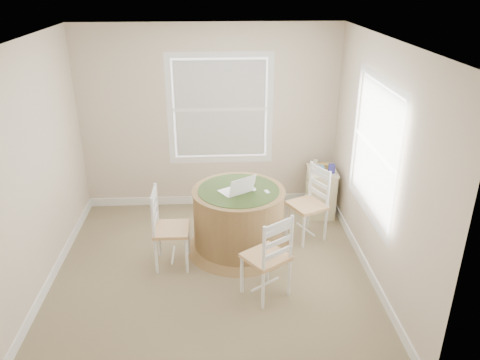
{
  "coord_description": "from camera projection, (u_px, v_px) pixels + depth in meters",
  "views": [
    {
      "loc": [
        0.07,
        -4.5,
        3.18
      ],
      "look_at": [
        0.35,
        0.45,
        0.97
      ],
      "focal_mm": 35.0,
      "sensor_mm": 36.0,
      "label": 1
    }
  ],
  "objects": [
    {
      "name": "chair_left",
      "position": [
        171.0,
        229.0,
        5.38
      ],
      "size": [
        0.4,
        0.42,
        0.95
      ],
      "primitive_type": null,
      "rotation": [
        0.0,
        0.0,
        1.57
      ],
      "color": "white",
      "rests_on": "ground"
    },
    {
      "name": "room",
      "position": [
        225.0,
        163.0,
        5.03
      ],
      "size": [
        3.64,
        3.64,
        2.64
      ],
      "color": "#847654",
      "rests_on": "ground"
    },
    {
      "name": "corner_chest",
      "position": [
        321.0,
        192.0,
        6.6
      ],
      "size": [
        0.4,
        0.53,
        0.67
      ],
      "rotation": [
        0.0,
        0.0,
        -0.04
      ],
      "color": "beige",
      "rests_on": "ground"
    },
    {
      "name": "laptop",
      "position": [
        237.0,
        190.0,
        5.5
      ],
      "size": [
        0.46,
        0.45,
        0.24
      ],
      "rotation": [
        0.0,
        0.0,
        3.7
      ],
      "color": "white",
      "rests_on": "round_table"
    },
    {
      "name": "tissue_box",
      "position": [
        320.0,
        169.0,
        6.35
      ],
      "size": [
        0.12,
        0.12,
        0.1
      ],
      "primitive_type": "cube",
      "rotation": [
        0.0,
        0.0,
        -0.04
      ],
      "color": "#538BBE",
      "rests_on": "corner_chest"
    },
    {
      "name": "box_yellow",
      "position": [
        325.0,
        166.0,
        6.51
      ],
      "size": [
        0.15,
        0.11,
        0.06
      ],
      "primitive_type": "cube",
      "rotation": [
        0.0,
        0.0,
        -0.04
      ],
      "color": "gold",
      "rests_on": "corner_chest"
    },
    {
      "name": "phone",
      "position": [
        267.0,
        192.0,
        5.52
      ],
      "size": [
        0.07,
        0.1,
        0.02
      ],
      "primitive_type": "cube",
      "rotation": [
        0.0,
        0.0,
        0.27
      ],
      "color": "#B7BABF",
      "rests_on": "round_table"
    },
    {
      "name": "chair_near",
      "position": [
        266.0,
        256.0,
        4.86
      ],
      "size": [
        0.57,
        0.57,
        0.95
      ],
      "primitive_type": null,
      "rotation": [
        0.0,
        0.0,
        3.75
      ],
      "color": "white",
      "rests_on": "ground"
    },
    {
      "name": "box_blue",
      "position": [
        331.0,
        168.0,
        6.37
      ],
      "size": [
        0.08,
        0.08,
        0.12
      ],
      "primitive_type": "cube",
      "rotation": [
        0.0,
        0.0,
        -0.04
      ],
      "color": "#333090",
      "rests_on": "corner_chest"
    },
    {
      "name": "round_table",
      "position": [
        239.0,
        217.0,
        5.72
      ],
      "size": [
        1.3,
        1.3,
        0.81
      ],
      "rotation": [
        0.0,
        0.0,
        0.27
      ],
      "color": "olive",
      "rests_on": "ground"
    },
    {
      "name": "keys",
      "position": [
        252.0,
        185.0,
        5.69
      ],
      "size": [
        0.07,
        0.06,
        0.02
      ],
      "primitive_type": "cube",
      "rotation": [
        0.0,
        0.0,
        0.27
      ],
      "color": "black",
      "rests_on": "round_table"
    },
    {
      "name": "cup_cream",
      "position": [
        316.0,
        163.0,
        6.57
      ],
      "size": [
        0.07,
        0.07,
        0.09
      ],
      "primitive_type": "cylinder",
      "color": "beige",
      "rests_on": "corner_chest"
    },
    {
      "name": "mouse",
      "position": [
        253.0,
        189.0,
        5.57
      ],
      "size": [
        0.09,
        0.11,
        0.03
      ],
      "primitive_type": "ellipsoid",
      "rotation": [
        0.0,
        0.0,
        0.27
      ],
      "color": "white",
      "rests_on": "round_table"
    },
    {
      "name": "chair_right",
      "position": [
        307.0,
        205.0,
        5.93
      ],
      "size": [
        0.54,
        0.55,
        0.95
      ],
      "primitive_type": null,
      "rotation": [
        0.0,
        0.0,
        -1.11
      ],
      "color": "white",
      "rests_on": "ground"
    }
  ]
}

